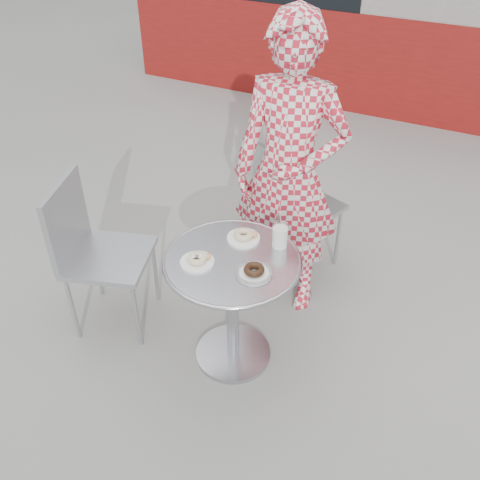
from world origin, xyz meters
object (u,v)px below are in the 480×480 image
at_px(chair_far, 297,231).
at_px(chair_left, 112,282).
at_px(plate_checker, 254,272).
at_px(seated_person, 289,174).
at_px(milk_cup, 280,236).
at_px(plate_near, 198,260).
at_px(bistro_table, 232,285).
at_px(plate_far, 244,236).

bearing_deg(chair_far, chair_left, 70.91).
bearing_deg(plate_checker, chair_left, 179.12).
xyz_separation_m(seated_person, milk_cup, (0.12, -0.41, -0.11)).
height_order(chair_left, plate_near, chair_left).
distance_m(chair_far, chair_left, 1.24).
xyz_separation_m(chair_far, milk_cup, (0.15, -0.71, 0.48)).
relative_size(chair_far, plate_checker, 5.29).
xyz_separation_m(chair_far, plate_near, (-0.16, -1.01, 0.44)).
distance_m(bistro_table, chair_left, 0.81).
bearing_deg(plate_near, seated_person, 75.47).
xyz_separation_m(bistro_table, chair_left, (-0.77, -0.04, -0.25)).
xyz_separation_m(chair_left, milk_cup, (0.94, 0.24, 0.48)).
bearing_deg(seated_person, milk_cup, -77.72).
height_order(chair_left, seated_person, seated_person).
bearing_deg(plate_far, seated_person, 81.54).
distance_m(chair_far, plate_checker, 1.07).
distance_m(chair_left, milk_cup, 1.08).
bearing_deg(plate_checker, milk_cup, 84.72).
bearing_deg(milk_cup, bistro_table, -129.86).
distance_m(chair_far, plate_far, 0.86).
height_order(chair_far, plate_checker, chair_far).
height_order(chair_left, plate_far, chair_left).
xyz_separation_m(chair_left, plate_far, (0.75, 0.22, 0.43)).
bearing_deg(plate_near, milk_cup, 44.16).
bearing_deg(chair_far, bistro_table, 109.34).
relative_size(plate_far, plate_checker, 0.98).
relative_size(chair_left, seated_person, 0.53).
bearing_deg(plate_far, bistro_table, -83.49).
distance_m(chair_far, plate_near, 1.11).
height_order(chair_far, milk_cup, chair_far).
distance_m(chair_far, seated_person, 0.67).
xyz_separation_m(chair_far, plate_checker, (0.13, -0.97, 0.43)).
distance_m(bistro_table, plate_far, 0.26).
relative_size(chair_far, chair_left, 0.99).
distance_m(seated_person, plate_near, 0.75).
bearing_deg(seated_person, plate_far, -102.83).
height_order(bistro_table, chair_left, chair_left).
bearing_deg(chair_far, seated_person, 115.57).
distance_m(plate_near, milk_cup, 0.43).
distance_m(seated_person, plate_checker, 0.69).
bearing_deg(plate_far, chair_far, 87.10).
height_order(chair_far, chair_left, chair_left).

